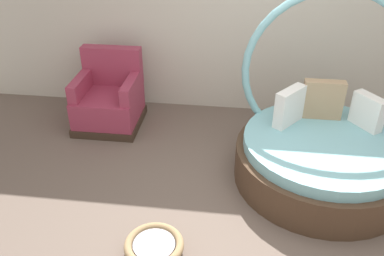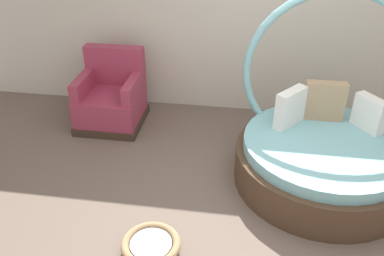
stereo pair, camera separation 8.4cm
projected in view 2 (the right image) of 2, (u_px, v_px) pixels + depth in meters
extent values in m
cube|color=#66564C|center=(254.00, 225.00, 3.81)|extent=(8.00, 8.00, 0.02)
cube|color=beige|center=(267.00, 11.00, 5.04)|extent=(8.00, 0.12, 2.69)
cylinder|color=#473323|center=(321.00, 166.00, 4.25)|extent=(1.78, 1.78, 0.38)
cylinder|color=#7AB7C1|center=(325.00, 146.00, 4.12)|extent=(1.64, 1.64, 0.12)
torus|color=#7AB7C1|center=(329.00, 74.00, 4.24)|extent=(1.77, 0.08, 1.77)
cube|color=white|center=(369.00, 114.00, 4.21)|extent=(0.30, 0.36, 0.35)
cube|color=tan|center=(324.00, 101.00, 4.37)|extent=(0.43, 0.12, 0.43)
cube|color=white|center=(290.00, 108.00, 4.27)|extent=(0.34, 0.39, 0.40)
cube|color=#38281E|center=(113.00, 120.00, 5.35)|extent=(0.80, 0.80, 0.10)
cube|color=#99334C|center=(111.00, 105.00, 5.24)|extent=(0.76, 0.76, 0.34)
cube|color=#99334C|center=(115.00, 65.00, 5.28)|extent=(0.76, 0.16, 0.50)
cube|color=#99334C|center=(84.00, 83.00, 5.13)|extent=(0.12, 0.68, 0.22)
cube|color=#99334C|center=(133.00, 87.00, 5.05)|extent=(0.12, 0.68, 0.22)
cylinder|color=#9E7F56|center=(151.00, 250.00, 3.50)|extent=(0.44, 0.44, 0.06)
torus|color=#9E7F56|center=(151.00, 244.00, 3.47)|extent=(0.51, 0.51, 0.07)
cylinder|color=gray|center=(151.00, 245.00, 3.47)|extent=(0.36, 0.36, 0.05)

